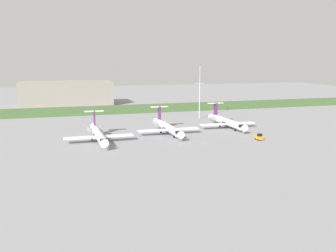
{
  "coord_description": "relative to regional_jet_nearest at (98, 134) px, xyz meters",
  "views": [
    {
      "loc": [
        -40.46,
        -121.46,
        26.96
      ],
      "look_at": [
        0.0,
        10.07,
        3.0
      ],
      "focal_mm": 40.67,
      "sensor_mm": 36.0,
      "label": 1
    }
  ],
  "objects": [
    {
      "name": "distant_hangar",
      "position": [
        -5.81,
        110.17,
        4.58
      ],
      "size": [
        53.71,
        23.96,
        14.22
      ],
      "primitive_type": "cube",
      "color": "gray",
      "rests_on": "ground"
    },
    {
      "name": "antenna_mast",
      "position": [
        51.2,
        36.85,
        7.82
      ],
      "size": [
        4.4,
        0.5,
        25.01
      ],
      "color": "#B2B2B7",
      "rests_on": "ground"
    },
    {
      "name": "safety_cone_rear_marker",
      "position": [
        32.74,
        -13.76,
        -2.26
      ],
      "size": [
        0.44,
        0.44,
        0.55
      ],
      "primitive_type": "cone",
      "color": "orange",
      "rests_on": "ground"
    },
    {
      "name": "regional_jet_third",
      "position": [
        52.4,
        10.88,
        0.0
      ],
      "size": [
        22.81,
        31.0,
        9.0
      ],
      "color": "white",
      "rests_on": "ground"
    },
    {
      "name": "safety_cone_front_marker",
      "position": [
        24.88,
        -13.43,
        -2.26
      ],
      "size": [
        0.44,
        0.44,
        0.55
      ],
      "primitive_type": "cone",
      "color": "orange",
      "rests_on": "ground"
    },
    {
      "name": "grass_berm",
      "position": [
        26.08,
        71.66,
        -1.37
      ],
      "size": [
        320.0,
        20.0,
        2.33
      ],
      "primitive_type": "cube",
      "color": "#426033",
      "rests_on": "ground"
    },
    {
      "name": "regional_jet_nearest",
      "position": [
        0.0,
        0.0,
        0.0
      ],
      "size": [
        22.81,
        31.0,
        9.0
      ],
      "color": "white",
      "rests_on": "ground"
    },
    {
      "name": "baggage_tug",
      "position": [
        52.64,
        -14.31,
        -1.53
      ],
      "size": [
        1.72,
        3.2,
        2.3
      ],
      "color": "orange",
      "rests_on": "ground"
    },
    {
      "name": "safety_cone_mid_marker",
      "position": [
        27.86,
        -13.65,
        -2.26
      ],
      "size": [
        0.44,
        0.44,
        0.55
      ],
      "primitive_type": "cone",
      "color": "orange",
      "rests_on": "ground"
    },
    {
      "name": "ground_plane",
      "position": [
        26.08,
        24.88,
        -2.54
      ],
      "size": [
        500.0,
        500.0,
        0.0
      ],
      "primitive_type": "plane",
      "color": "gray"
    },
    {
      "name": "regional_jet_second",
      "position": [
        25.96,
        5.62,
        0.0
      ],
      "size": [
        22.81,
        31.0,
        9.0
      ],
      "color": "white",
      "rests_on": "ground"
    }
  ]
}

